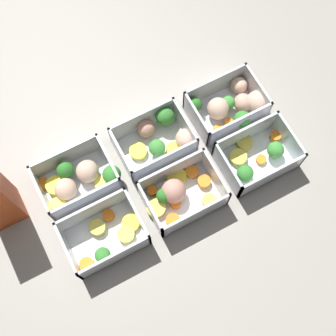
{
  "coord_description": "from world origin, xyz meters",
  "views": [
    {
      "loc": [
        -0.14,
        -0.27,
        0.9
      ],
      "look_at": [
        0.0,
        0.0,
        0.02
      ],
      "focal_mm": 50.0,
      "sensor_mm": 36.0,
      "label": 1
    }
  ],
  "objects_px": {
    "container_far_center": "(159,138)",
    "container_far_right": "(232,105)",
    "container_near_left": "(106,236)",
    "container_near_right": "(257,157)",
    "container_near_center": "(178,194)",
    "container_far_left": "(78,180)"
  },
  "relations": [
    {
      "from": "container_far_center",
      "to": "container_far_right",
      "type": "relative_size",
      "value": 0.96
    },
    {
      "from": "container_near_left",
      "to": "container_near_right",
      "type": "height_order",
      "value": "same"
    },
    {
      "from": "container_near_right",
      "to": "container_near_center",
      "type": "bearing_deg",
      "value": 178.11
    },
    {
      "from": "container_near_left",
      "to": "container_near_right",
      "type": "distance_m",
      "value": 0.34
    },
    {
      "from": "container_near_center",
      "to": "container_far_center",
      "type": "bearing_deg",
      "value": 80.03
    },
    {
      "from": "container_near_left",
      "to": "container_far_right",
      "type": "height_order",
      "value": "same"
    },
    {
      "from": "container_near_right",
      "to": "container_far_center",
      "type": "xyz_separation_m",
      "value": [
        -0.16,
        0.13,
        0.0
      ]
    },
    {
      "from": "container_near_left",
      "to": "container_far_right",
      "type": "distance_m",
      "value": 0.37
    },
    {
      "from": "container_near_left",
      "to": "container_far_left",
      "type": "relative_size",
      "value": 0.92
    },
    {
      "from": "container_near_left",
      "to": "container_far_center",
      "type": "bearing_deg",
      "value": 35.55
    },
    {
      "from": "container_near_center",
      "to": "container_far_left",
      "type": "distance_m",
      "value": 0.2
    },
    {
      "from": "container_near_center",
      "to": "container_far_right",
      "type": "height_order",
      "value": "same"
    },
    {
      "from": "container_near_right",
      "to": "container_near_left",
      "type": "bearing_deg",
      "value": -179.52
    },
    {
      "from": "container_near_left",
      "to": "container_far_left",
      "type": "height_order",
      "value": "same"
    },
    {
      "from": "container_far_center",
      "to": "container_near_left",
      "type": "bearing_deg",
      "value": -144.45
    },
    {
      "from": "container_far_left",
      "to": "container_far_right",
      "type": "distance_m",
      "value": 0.35
    },
    {
      "from": "container_far_right",
      "to": "container_near_left",
      "type": "bearing_deg",
      "value": -160.44
    },
    {
      "from": "container_near_left",
      "to": "container_near_center",
      "type": "xyz_separation_m",
      "value": [
        0.16,
        0.01,
        0.0
      ]
    },
    {
      "from": "container_near_left",
      "to": "container_near_center",
      "type": "distance_m",
      "value": 0.16
    },
    {
      "from": "container_near_center",
      "to": "container_far_right",
      "type": "relative_size",
      "value": 0.93
    },
    {
      "from": "container_far_right",
      "to": "container_far_left",
      "type": "bearing_deg",
      "value": 179.88
    },
    {
      "from": "container_near_center",
      "to": "container_near_right",
      "type": "bearing_deg",
      "value": -1.89
    }
  ]
}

